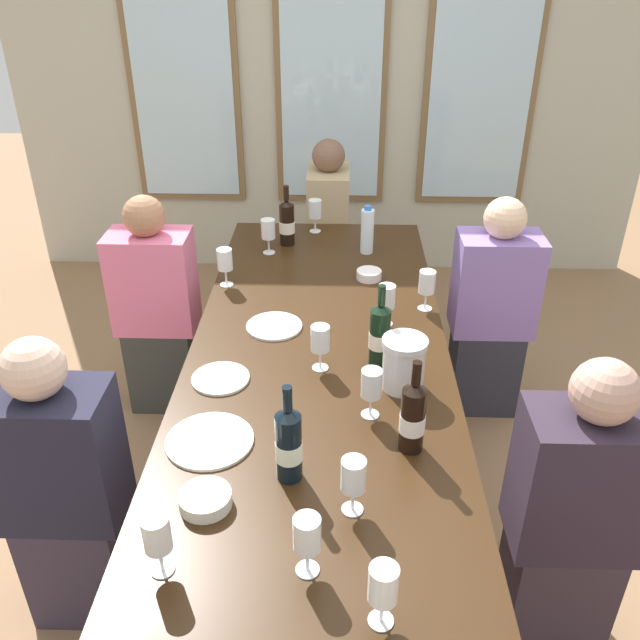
{
  "coord_description": "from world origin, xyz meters",
  "views": [
    {
      "loc": [
        0.07,
        -2.15,
        2.09
      ],
      "look_at": [
        0.0,
        0.11,
        0.79
      ],
      "focal_mm": 37.29,
      "sensor_mm": 36.0,
      "label": 1
    }
  ],
  "objects_px": {
    "white_plate_1": "(221,378)",
    "seated_person_4": "(328,235)",
    "wine_glass_0": "(268,230)",
    "seated_person_3": "(491,315)",
    "wine_bottle_3": "(380,334)",
    "metal_pitcher": "(404,363)",
    "wine_bottle_1": "(413,417)",
    "wine_glass_4": "(307,535)",
    "dining_table": "(319,360)",
    "tasting_bowl_1": "(205,499)",
    "seated_person_0": "(65,494)",
    "wine_glass_1": "(353,476)",
    "wine_glass_8": "(427,283)",
    "wine_bottle_2": "(289,444)",
    "wine_glass_5": "(315,211)",
    "white_plate_0": "(274,326)",
    "seated_person_2": "(157,312)",
    "wine_glass_6": "(371,384)",
    "wine_glass_9": "(383,587)",
    "wine_bottle_0": "(287,222)",
    "tasting_bowl_0": "(369,275)",
    "seated_person_1": "(571,520)",
    "wine_glass_10": "(387,298)",
    "wine_glass_2": "(320,340)",
    "wine_glass_3": "(157,536)",
    "white_plate_2": "(210,441)",
    "wine_glass_7": "(225,261)",
    "water_bottle": "(367,231)"
  },
  "relations": [
    {
      "from": "dining_table",
      "to": "seated_person_3",
      "type": "height_order",
      "value": "seated_person_3"
    },
    {
      "from": "wine_glass_1",
      "to": "seated_person_2",
      "type": "height_order",
      "value": "seated_person_2"
    },
    {
      "from": "wine_glass_9",
      "to": "wine_bottle_1",
      "type": "bearing_deg",
      "value": 78.92
    },
    {
      "from": "wine_glass_1",
      "to": "wine_glass_10",
      "type": "relative_size",
      "value": 1.0
    },
    {
      "from": "wine_glass_1",
      "to": "wine_glass_8",
      "type": "relative_size",
      "value": 1.0
    },
    {
      "from": "wine_bottle_2",
      "to": "wine_glass_0",
      "type": "xyz_separation_m",
      "value": [
        -0.22,
        1.57,
        0.0
      ]
    },
    {
      "from": "seated_person_2",
      "to": "seated_person_4",
      "type": "bearing_deg",
      "value": 50.67
    },
    {
      "from": "wine_glass_0",
      "to": "wine_glass_9",
      "type": "bearing_deg",
      "value": -77.31
    },
    {
      "from": "wine_bottle_1",
      "to": "wine_glass_4",
      "type": "height_order",
      "value": "wine_bottle_1"
    },
    {
      "from": "seated_person_1",
      "to": "wine_glass_6",
      "type": "bearing_deg",
      "value": 159.74
    },
    {
      "from": "tasting_bowl_0",
      "to": "seated_person_1",
      "type": "relative_size",
      "value": 0.1
    },
    {
      "from": "wine_glass_7",
      "to": "seated_person_0",
      "type": "bearing_deg",
      "value": -108.8
    },
    {
      "from": "white_plate_0",
      "to": "wine_glass_9",
      "type": "relative_size",
      "value": 1.29
    },
    {
      "from": "wine_glass_0",
      "to": "wine_bottle_2",
      "type": "bearing_deg",
      "value": -82.17
    },
    {
      "from": "seated_person_4",
      "to": "wine_bottle_2",
      "type": "bearing_deg",
      "value": -91.51
    },
    {
      "from": "wine_glass_5",
      "to": "white_plate_0",
      "type": "bearing_deg",
      "value": -97.05
    },
    {
      "from": "white_plate_1",
      "to": "seated_person_4",
      "type": "xyz_separation_m",
      "value": [
        0.34,
        1.84,
        -0.22
      ]
    },
    {
      "from": "wine_glass_0",
      "to": "tasting_bowl_1",
      "type": "bearing_deg",
      "value": -90.2
    },
    {
      "from": "wine_bottle_0",
      "to": "seated_person_3",
      "type": "bearing_deg",
      "value": -17.89
    },
    {
      "from": "white_plate_0",
      "to": "wine_bottle_0",
      "type": "xyz_separation_m",
      "value": [
        -0.01,
        0.84,
        0.11
      ]
    },
    {
      "from": "wine_glass_0",
      "to": "wine_bottle_3",
      "type": "bearing_deg",
      "value": -62.67
    },
    {
      "from": "wine_glass_9",
      "to": "white_plate_1",
      "type": "bearing_deg",
      "value": 118.98
    },
    {
      "from": "wine_glass_0",
      "to": "seated_person_3",
      "type": "height_order",
      "value": "seated_person_3"
    },
    {
      "from": "wine_glass_1",
      "to": "tasting_bowl_0",
      "type": "bearing_deg",
      "value": 86.42
    },
    {
      "from": "wine_bottle_3",
      "to": "metal_pitcher",
      "type": "bearing_deg",
      "value": -63.22
    },
    {
      "from": "tasting_bowl_1",
      "to": "seated_person_0",
      "type": "height_order",
      "value": "seated_person_0"
    },
    {
      "from": "white_plate_1",
      "to": "wine_glass_8",
      "type": "relative_size",
      "value": 1.18
    },
    {
      "from": "wine_bottle_1",
      "to": "wine_glass_7",
      "type": "distance_m",
      "value": 1.3
    },
    {
      "from": "wine_bottle_2",
      "to": "wine_glass_6",
      "type": "xyz_separation_m",
      "value": [
        0.24,
        0.29,
        0.0
      ]
    },
    {
      "from": "white_plate_1",
      "to": "tasting_bowl_1",
      "type": "bearing_deg",
      "value": -84.56
    },
    {
      "from": "white_plate_1",
      "to": "wine_glass_3",
      "type": "height_order",
      "value": "wine_glass_3"
    },
    {
      "from": "wine_glass_3",
      "to": "seated_person_4",
      "type": "distance_m",
      "value": 2.69
    },
    {
      "from": "wine_glass_4",
      "to": "seated_person_1",
      "type": "height_order",
      "value": "seated_person_1"
    },
    {
      "from": "wine_bottle_0",
      "to": "wine_bottle_1",
      "type": "height_order",
      "value": "wine_bottle_1"
    },
    {
      "from": "wine_glass_3",
      "to": "wine_glass_8",
      "type": "distance_m",
      "value": 1.56
    },
    {
      "from": "wine_glass_4",
      "to": "seated_person_4",
      "type": "distance_m",
      "value": 2.66
    },
    {
      "from": "water_bottle",
      "to": "wine_glass_0",
      "type": "distance_m",
      "value": 0.48
    },
    {
      "from": "wine_bottle_3",
      "to": "wine_glass_5",
      "type": "height_order",
      "value": "wine_bottle_3"
    },
    {
      "from": "dining_table",
      "to": "wine_glass_4",
      "type": "bearing_deg",
      "value": -89.62
    },
    {
      "from": "seated_person_4",
      "to": "wine_bottle_1",
      "type": "bearing_deg",
      "value": -82.22
    },
    {
      "from": "wine_bottle_0",
      "to": "wine_glass_9",
      "type": "relative_size",
      "value": 1.76
    },
    {
      "from": "white_plate_2",
      "to": "wine_glass_3",
      "type": "distance_m",
      "value": 0.49
    },
    {
      "from": "dining_table",
      "to": "wine_glass_1",
      "type": "xyz_separation_m",
      "value": [
        0.12,
        -0.84,
        0.19
      ]
    },
    {
      "from": "white_plate_0",
      "to": "wine_glass_10",
      "type": "relative_size",
      "value": 1.29
    },
    {
      "from": "wine_glass_9",
      "to": "seated_person_3",
      "type": "xyz_separation_m",
      "value": [
        0.62,
        1.82,
        -0.33
      ]
    },
    {
      "from": "wine_glass_7",
      "to": "wine_bottle_0",
      "type": "bearing_deg",
      "value": 63.24
    },
    {
      "from": "white_plate_0",
      "to": "wine_glass_2",
      "type": "height_order",
      "value": "wine_glass_2"
    },
    {
      "from": "white_plate_1",
      "to": "wine_bottle_1",
      "type": "height_order",
      "value": "wine_bottle_1"
    },
    {
      "from": "wine_glass_6",
      "to": "wine_glass_9",
      "type": "height_order",
      "value": "same"
    },
    {
      "from": "wine_glass_4",
      "to": "seated_person_2",
      "type": "bearing_deg",
      "value": 116.0
    }
  ]
}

